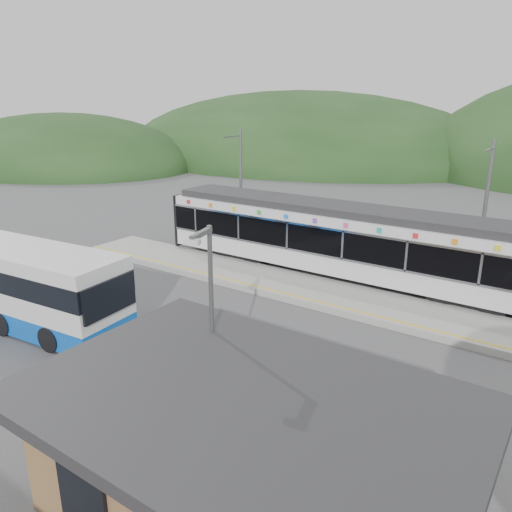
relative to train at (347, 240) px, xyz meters
The scene contains 10 objects.
ground 6.49m from the train, 102.82° to the right, with size 120.00×120.00×0.00m, color #4C4C4F.
hills 5.30m from the train, ahead, with size 146.00×149.00×26.00m.
platform 3.58m from the train, 116.84° to the right, with size 26.00×3.20×0.30m, color #9E9E99.
yellow_line 4.58m from the train, 108.85° to the right, with size 26.00×0.10×0.01m, color yellow.
train is the anchor object (origin of this frame).
catenary_mast_west 8.89m from the train, 162.96° to the left, with size 0.18×1.80×7.00m.
catenary_mast_east 6.39m from the train, 24.46° to the left, with size 0.18×1.80×7.00m.
station_shelter 15.71m from the train, 72.85° to the right, with size 9.20×6.20×3.00m.
bus 15.45m from the train, 128.49° to the right, with size 11.91×3.79×3.19m.
lamp_post 13.45m from the train, 80.38° to the right, with size 0.38×1.06×5.79m.
Camera 1 is at (11.15, -16.01, 8.69)m, focal length 35.00 mm.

